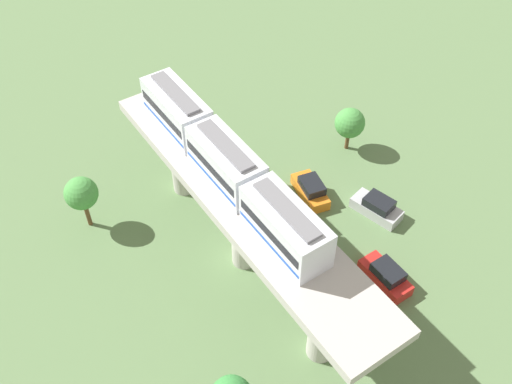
{
  "coord_description": "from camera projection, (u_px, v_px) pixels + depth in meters",
  "views": [
    {
      "loc": [
        14.82,
        23.43,
        36.86
      ],
      "look_at": [
        -2.5,
        -2.08,
        4.36
      ],
      "focal_mm": 41.43,
      "sensor_mm": 36.0,
      "label": 1
    }
  ],
  "objects": [
    {
      "name": "ground_plane",
      "position": [
        244.0,
        260.0,
        45.81
      ],
      "size": [
        120.0,
        120.0,
        0.0
      ],
      "primitive_type": "plane",
      "color": "#5B7A4C"
    },
    {
      "name": "viaduct",
      "position": [
        243.0,
        213.0,
        41.79
      ],
      "size": [
        5.2,
        28.85,
        7.27
      ],
      "color": "#B7B2AA",
      "rests_on": "ground"
    },
    {
      "name": "train",
      "position": [
        226.0,
        162.0,
        40.61
      ],
      "size": [
        2.64,
        20.5,
        3.24
      ],
      "color": "silver",
      "rests_on": "viaduct"
    },
    {
      "name": "parked_car_silver",
      "position": [
        377.0,
        207.0,
        48.58
      ],
      "size": [
        2.76,
        4.51,
        1.76
      ],
      "rotation": [
        0.0,
        0.0,
        0.24
      ],
      "color": "#B2B5BA",
      "rests_on": "ground"
    },
    {
      "name": "parked_car_red",
      "position": [
        386.0,
        276.0,
        43.86
      ],
      "size": [
        1.81,
        4.21,
        1.76
      ],
      "rotation": [
        0.0,
        0.0,
        -0.0
      ],
      "color": "red",
      "rests_on": "ground"
    },
    {
      "name": "parked_car_orange",
      "position": [
        311.0,
        190.0,
        49.95
      ],
      "size": [
        2.68,
        4.49,
        1.76
      ],
      "rotation": [
        0.0,
        0.0,
        -0.22
      ],
      "color": "orange",
      "rests_on": "ground"
    },
    {
      "name": "tree_mid_lot",
      "position": [
        81.0,
        194.0,
        45.71
      ],
      "size": [
        2.65,
        2.65,
        4.98
      ],
      "color": "brown",
      "rests_on": "ground"
    },
    {
      "name": "tree_far_corner",
      "position": [
        350.0,
        123.0,
        52.58
      ],
      "size": [
        2.72,
        2.72,
        4.33
      ],
      "color": "brown",
      "rests_on": "ground"
    }
  ]
}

